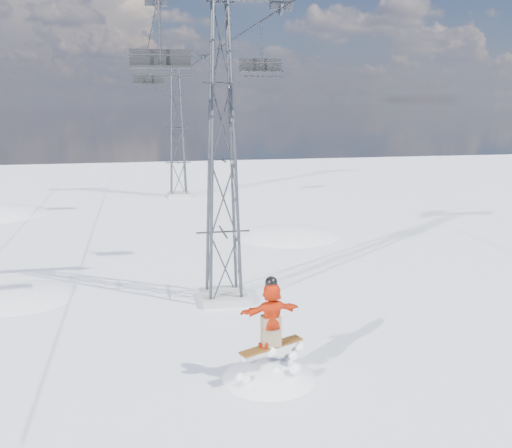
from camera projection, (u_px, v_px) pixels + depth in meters
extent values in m
plane|color=white|center=(239.00, 409.00, 14.43)|extent=(120.00, 120.00, 0.00)
sphere|color=white|center=(286.00, 386.00, 34.86)|extent=(20.00, 20.00, 20.00)
sphere|color=white|center=(10.00, 356.00, 41.10)|extent=(22.00, 22.00, 22.00)
cube|color=#999999|center=(224.00, 297.00, 22.21)|extent=(1.80, 1.80, 0.30)
cube|color=#32343A|center=(281.00, 3.00, 20.31)|extent=(0.80, 0.25, 0.50)
cube|color=#999999|center=(179.00, 195.00, 46.14)|extent=(1.80, 1.80, 0.30)
cube|color=#32343A|center=(175.00, 52.00, 43.77)|extent=(5.00, 0.35, 0.35)
cube|color=#32343A|center=(146.00, 54.00, 43.38)|extent=(0.80, 0.25, 0.50)
cube|color=#32343A|center=(203.00, 55.00, 44.24)|extent=(0.80, 0.25, 0.50)
cylinder|color=black|center=(150.00, 39.00, 30.50)|extent=(0.06, 51.00, 0.06)
cylinder|color=black|center=(231.00, 41.00, 31.36)|extent=(0.06, 51.00, 0.06)
sphere|color=white|center=(268.00, 434.00, 16.41)|extent=(4.40, 4.40, 4.40)
cube|color=#A75F16|center=(271.00, 346.00, 15.52)|extent=(1.88, 0.98, 0.15)
imported|color=red|center=(272.00, 314.00, 15.32)|extent=(1.73, 0.75, 1.80)
cube|color=#786A4A|center=(271.00, 331.00, 15.43)|extent=(0.55, 0.45, 0.83)
sphere|color=black|center=(272.00, 283.00, 15.13)|extent=(0.34, 0.34, 0.34)
cylinder|color=black|center=(160.00, 31.00, 17.93)|extent=(0.08, 0.08, 2.17)
cube|color=black|center=(161.00, 67.00, 18.16)|extent=(1.97, 0.44, 0.08)
cube|color=black|center=(160.00, 58.00, 18.30)|extent=(1.97, 0.06, 0.54)
cylinder|color=black|center=(162.00, 75.00, 17.98)|extent=(1.97, 0.06, 0.06)
cylinder|color=black|center=(161.00, 55.00, 17.80)|extent=(1.97, 0.05, 0.05)
cylinder|color=black|center=(261.00, 46.00, 23.81)|extent=(0.07, 0.07, 2.00)
cube|color=black|center=(261.00, 71.00, 24.03)|extent=(1.82, 0.41, 0.07)
cube|color=black|center=(260.00, 65.00, 24.16)|extent=(1.82, 0.05, 0.50)
cylinder|color=black|center=(262.00, 76.00, 23.86)|extent=(1.82, 0.05, 0.05)
cylinder|color=black|center=(263.00, 63.00, 23.70)|extent=(1.82, 0.05, 0.05)
cylinder|color=black|center=(148.00, 66.00, 35.88)|extent=(0.08, 0.08, 2.22)
cube|color=black|center=(149.00, 84.00, 36.12)|extent=(2.01, 0.45, 0.08)
cube|color=black|center=(149.00, 79.00, 36.27)|extent=(2.01, 0.06, 0.55)
cylinder|color=black|center=(149.00, 88.00, 35.93)|extent=(2.01, 0.06, 0.06)
cylinder|color=black|center=(149.00, 78.00, 35.75)|extent=(2.01, 0.05, 0.05)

